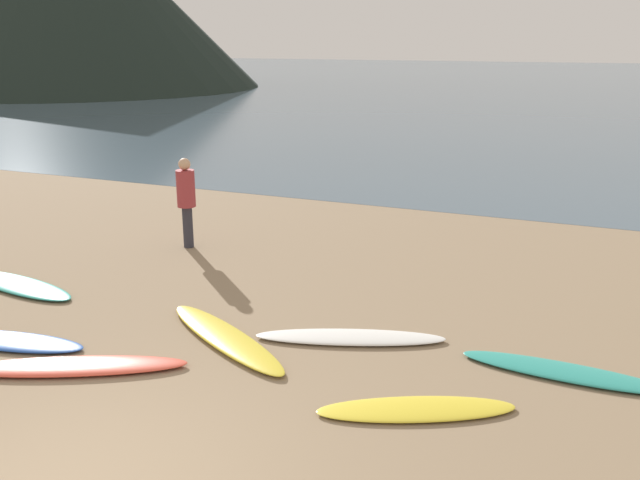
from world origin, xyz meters
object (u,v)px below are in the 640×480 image
object	(u,v)px
surfboard_5	(416,409)
person_1	(186,195)
surfboard_3	(225,337)
surfboard_6	(564,372)
surfboard_2	(72,366)
surfboard_1	(10,341)
surfboard_0	(19,285)
surfboard_4	(350,337)

from	to	relation	value
surfboard_5	person_1	world-z (taller)	person_1
surfboard_3	surfboard_6	world-z (taller)	surfboard_3
surfboard_2	person_1	xyz separation A→B (m)	(-1.47, 4.67, 0.92)
surfboard_1	surfboard_2	distance (m)	1.23
surfboard_1	surfboard_3	xyz separation A→B (m)	(2.42, 1.13, 0.01)
surfboard_0	surfboard_5	xyz separation A→B (m)	(6.59, -1.19, -0.01)
surfboard_4	surfboard_6	size ratio (longest dim) A/B	1.04
surfboard_6	person_1	distance (m)	7.25
surfboard_0	surfboard_5	world-z (taller)	surfboard_0
surfboard_2	surfboard_0	bearing A→B (deg)	119.28
surfboard_3	surfboard_6	xyz separation A→B (m)	(4.02, 0.70, -0.01)
surfboard_1	surfboard_4	distance (m)	4.26
surfboard_5	person_1	size ratio (longest dim) A/B	1.26
surfboard_6	surfboard_4	bearing A→B (deg)	-176.14
surfboard_0	surfboard_5	distance (m)	6.70
surfboard_2	surfboard_3	xyz separation A→B (m)	(1.22, 1.39, -0.00)
surfboard_0	surfboard_5	bearing A→B (deg)	-0.58
surfboard_0	surfboard_1	size ratio (longest dim) A/B	1.16
person_1	surfboard_4	bearing A→B (deg)	-49.46
surfboard_1	person_1	world-z (taller)	person_1
surfboard_4	surfboard_6	distance (m)	2.57
surfboard_6	person_1	bearing A→B (deg)	161.36
surfboard_3	surfboard_1	bearing A→B (deg)	-124.40
surfboard_1	surfboard_3	size ratio (longest dim) A/B	0.77
surfboard_5	surfboard_0	bearing A→B (deg)	143.73
surfboard_2	surfboard_4	bearing A→B (deg)	10.69
surfboard_0	surfboard_2	size ratio (longest dim) A/B	0.89
surfboard_2	person_1	size ratio (longest dim) A/B	1.61
surfboard_4	surfboard_6	world-z (taller)	surfboard_4
surfboard_2	surfboard_4	world-z (taller)	surfboard_2
surfboard_6	surfboard_5	bearing A→B (deg)	-130.41
surfboard_0	surfboard_6	world-z (taller)	surfboard_0
surfboard_0	surfboard_3	xyz separation A→B (m)	(3.90, -0.45, 0.01)
surfboard_0	surfboard_2	distance (m)	3.25
surfboard_3	surfboard_6	bearing A→B (deg)	40.39
person_1	surfboard_5	bearing A→B (deg)	-53.69
surfboard_4	surfboard_0	bearing A→B (deg)	161.93
surfboard_0	surfboard_4	world-z (taller)	surfboard_0
surfboard_0	surfboard_1	world-z (taller)	surfboard_0
surfboard_0	surfboard_3	world-z (taller)	surfboard_3
surfboard_1	surfboard_5	world-z (taller)	surfboard_1
surfboard_2	surfboard_4	xyz separation A→B (m)	(2.67, 2.02, -0.01)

